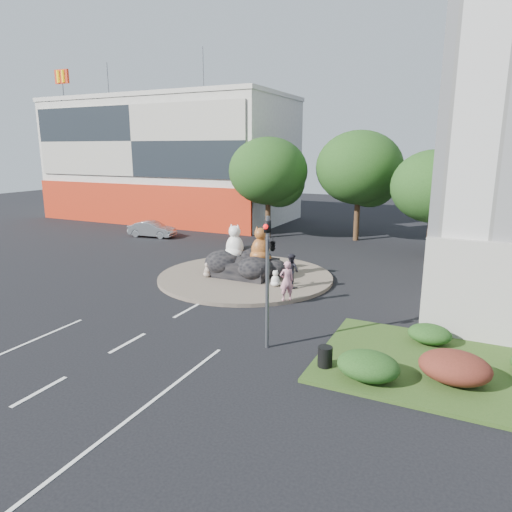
# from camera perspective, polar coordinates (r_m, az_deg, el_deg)

# --- Properties ---
(ground) EXTENTS (120.00, 120.00, 0.00)m
(ground) POSITION_cam_1_polar(r_m,az_deg,el_deg) (18.59, -15.73, -10.44)
(ground) COLOR black
(ground) RESTS_ON ground
(roundabout_island) EXTENTS (10.00, 10.00, 0.20)m
(roundabout_island) POSITION_cam_1_polar(r_m,az_deg,el_deg) (26.38, -1.33, -2.61)
(roundabout_island) COLOR brown
(roundabout_island) RESTS_ON ground
(rock_plinth) EXTENTS (3.20, 2.60, 0.90)m
(rock_plinth) POSITION_cam_1_polar(r_m,az_deg,el_deg) (26.23, -1.34, -1.45)
(rock_plinth) COLOR black
(rock_plinth) RESTS_ON roundabout_island
(shophouse_block) EXTENTS (25.20, 12.30, 17.40)m
(shophouse_block) POSITION_cam_1_polar(r_m,az_deg,el_deg) (50.15, -10.61, 11.77)
(shophouse_block) COLOR silver
(shophouse_block) RESTS_ON ground
(grass_verge) EXTENTS (10.00, 6.00, 0.12)m
(grass_verge) POSITION_cam_1_polar(r_m,az_deg,el_deg) (17.19, 25.29, -13.08)
(grass_verge) COLOR #294517
(grass_verge) RESTS_ON ground
(tree_left) EXTENTS (6.46, 6.46, 8.27)m
(tree_left) POSITION_cam_1_polar(r_m,az_deg,el_deg) (38.01, 1.67, 10.16)
(tree_left) COLOR #382314
(tree_left) RESTS_ON ground
(tree_mid) EXTENTS (6.84, 6.84, 8.76)m
(tree_mid) POSITION_cam_1_polar(r_m,az_deg,el_deg) (37.65, 12.89, 10.28)
(tree_mid) COLOR #382314
(tree_mid) RESTS_ON ground
(tree_right) EXTENTS (5.70, 5.70, 7.30)m
(tree_right) POSITION_cam_1_polar(r_m,az_deg,el_deg) (32.84, 21.50, 7.67)
(tree_right) COLOR #382314
(tree_right) RESTS_ON ground
(hedge_near_green) EXTENTS (2.00, 1.60, 0.90)m
(hedge_near_green) POSITION_cam_1_polar(r_m,az_deg,el_deg) (15.38, 13.84, -13.18)
(hedge_near_green) COLOR #1C3D13
(hedge_near_green) RESTS_ON grass_verge
(hedge_red) EXTENTS (2.20, 1.76, 0.99)m
(hedge_red) POSITION_cam_1_polar(r_m,az_deg,el_deg) (16.05, 23.60, -12.62)
(hedge_red) COLOR #512015
(hedge_red) RESTS_ON grass_verge
(hedge_back_green) EXTENTS (1.60, 1.28, 0.72)m
(hedge_back_green) POSITION_cam_1_polar(r_m,az_deg,el_deg) (18.71, 20.89, -9.10)
(hedge_back_green) COLOR #1C3D13
(hedge_back_green) RESTS_ON grass_verge
(traffic_light) EXTENTS (0.44, 1.24, 5.00)m
(traffic_light) POSITION_cam_1_polar(r_m,az_deg,el_deg) (16.37, 1.75, 0.20)
(traffic_light) COLOR #595B60
(traffic_light) RESTS_ON ground
(street_lamp) EXTENTS (2.34, 0.22, 8.06)m
(street_lamp) POSITION_cam_1_polar(r_m,az_deg,el_deg) (20.80, 29.01, 3.96)
(street_lamp) COLOR #595B60
(street_lamp) RESTS_ON ground
(cat_white) EXTENTS (1.28, 1.14, 2.02)m
(cat_white) POSITION_cam_1_polar(r_m,az_deg,el_deg) (26.32, -2.68, 1.85)
(cat_white) COLOR white
(cat_white) RESTS_ON rock_plinth
(cat_tabby) EXTENTS (1.55, 1.48, 2.02)m
(cat_tabby) POSITION_cam_1_polar(r_m,az_deg,el_deg) (25.62, 0.58, 1.54)
(cat_tabby) COLOR #AD7424
(cat_tabby) RESTS_ON rock_plinth
(kitten_calico) EXTENTS (0.70, 0.69, 0.88)m
(kitten_calico) POSITION_cam_1_polar(r_m,az_deg,el_deg) (26.06, -6.09, -1.65)
(kitten_calico) COLOR white
(kitten_calico) RESTS_ON roundabout_island
(kitten_white) EXTENTS (0.71, 0.69, 0.90)m
(kitten_white) POSITION_cam_1_polar(r_m,az_deg,el_deg) (24.19, 2.44, -2.74)
(kitten_white) COLOR silver
(kitten_white) RESTS_ON roundabout_island
(pedestrian_pink) EXTENTS (0.83, 0.82, 1.94)m
(pedestrian_pink) POSITION_cam_1_polar(r_m,az_deg,el_deg) (21.86, 3.85, -3.10)
(pedestrian_pink) COLOR #CC8492
(pedestrian_pink) RESTS_ON roundabout_island
(pedestrian_dark) EXTENTS (1.10, 1.01, 1.81)m
(pedestrian_dark) POSITION_cam_1_polar(r_m,az_deg,el_deg) (23.92, 4.43, -1.82)
(pedestrian_dark) COLOR #22212A
(pedestrian_dark) RESTS_ON roundabout_island
(parked_car) EXTENTS (4.20, 1.92, 1.33)m
(parked_car) POSITION_cam_1_polar(r_m,az_deg,el_deg) (39.62, -12.87, 3.29)
(parked_car) COLOR #9EA1A5
(parked_car) RESTS_ON ground
(litter_bin) EXTENTS (0.56, 0.56, 0.70)m
(litter_bin) POSITION_cam_1_polar(r_m,az_deg,el_deg) (15.96, 8.63, -12.32)
(litter_bin) COLOR black
(litter_bin) RESTS_ON grass_verge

